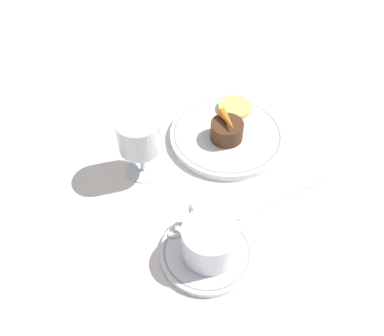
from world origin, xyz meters
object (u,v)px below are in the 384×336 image
Objects in this scene: coffee_cup at (209,241)px; dessert_cake at (227,131)px; fork at (269,203)px; dinner_plate at (226,134)px; wine_glass at (139,138)px.

coffee_cup is 0.25m from dessert_cake.
dinner_plate is at bearing -4.24° from fork.
dinner_plate is at bearing -28.35° from dessert_cake.
coffee_cup is 0.15m from fork.
coffee_cup is (-0.22, 0.15, 0.03)m from dinner_plate.
dessert_cake reaches higher than dinner_plate.
coffee_cup reaches higher than dessert_cake.
dinner_plate reaches higher than fork.
fork is at bearing -73.00° from coffee_cup.
fork is at bearing -135.35° from wine_glass.
fork is (-0.18, 0.01, -0.01)m from dinner_plate.
dessert_cake is at bearing -35.28° from coffee_cup.
coffee_cup reaches higher than fork.
dinner_plate is at bearing -87.02° from wine_glass.
dinner_plate is 0.27m from coffee_cup.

